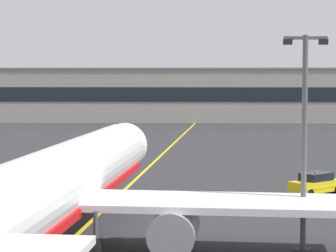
{
  "coord_description": "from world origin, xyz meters",
  "views": [
    {
      "loc": [
        5.53,
        -24.44,
        8.98
      ],
      "look_at": [
        4.06,
        15.03,
        6.19
      ],
      "focal_mm": 74.6,
      "sensor_mm": 36.0,
      "label": 1
    }
  ],
  "objects_px": {
    "service_car_second": "(315,184)",
    "safety_cone_by_nose_gear": "(99,194)",
    "airliner_foreground": "(53,188)",
    "apron_lamp_post": "(304,138)"
  },
  "relations": [
    {
      "from": "apron_lamp_post",
      "to": "service_car_second",
      "type": "xyz_separation_m",
      "value": [
        3.68,
        17.65,
        -5.07
      ]
    },
    {
      "from": "airliner_foreground",
      "to": "service_car_second",
      "type": "relative_size",
      "value": 9.47
    },
    {
      "from": "airliner_foreground",
      "to": "safety_cone_by_nose_gear",
      "type": "distance_m",
      "value": 16.77
    },
    {
      "from": "service_car_second",
      "to": "safety_cone_by_nose_gear",
      "type": "height_order",
      "value": "service_car_second"
    },
    {
      "from": "service_car_second",
      "to": "safety_cone_by_nose_gear",
      "type": "relative_size",
      "value": 7.97
    },
    {
      "from": "service_car_second",
      "to": "safety_cone_by_nose_gear",
      "type": "distance_m",
      "value": 16.55
    },
    {
      "from": "airliner_foreground",
      "to": "service_car_second",
      "type": "height_order",
      "value": "airliner_foreground"
    },
    {
      "from": "airliner_foreground",
      "to": "safety_cone_by_nose_gear",
      "type": "bearing_deg",
      "value": 89.76
    },
    {
      "from": "safety_cone_by_nose_gear",
      "to": "service_car_second",
      "type": "bearing_deg",
      "value": 7.79
    },
    {
      "from": "apron_lamp_post",
      "to": "safety_cone_by_nose_gear",
      "type": "relative_size",
      "value": 20.18
    }
  ]
}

